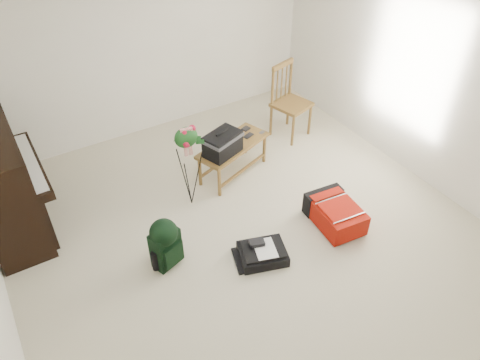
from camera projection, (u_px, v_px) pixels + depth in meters
floor at (250, 238)px, 5.30m from camera, size 5.00×5.50×0.01m
ceiling at (254, 20)px, 3.72m from camera, size 5.00×5.50×0.01m
wall_back at (143, 48)px, 6.33m from camera, size 5.00×0.04×2.50m
wall_right at (431, 85)px, 5.52m from camera, size 0.04×5.50×2.50m
piano at (4, 185)px, 5.11m from camera, size 0.71×1.50×1.25m
bench at (223, 142)px, 5.81m from camera, size 1.10×0.72×0.79m
dining_chair at (290, 102)px, 6.65m from camera, size 0.58×0.58×1.08m
red_suitcase at (333, 211)px, 5.43m from camera, size 0.52×0.72×0.29m
black_duffel at (262, 253)px, 5.03m from camera, size 0.59×0.53×0.21m
green_backpack at (165, 241)px, 4.82m from camera, size 0.35×0.32×0.60m
flower_stand at (189, 167)px, 5.43m from camera, size 0.40×0.40×1.13m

